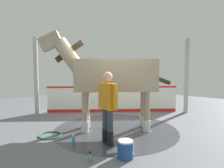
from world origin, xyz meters
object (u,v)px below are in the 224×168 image
bottle_shampoo (74,140)px  bottle_spray (90,157)px  handler (108,103)px  wash_bucket (125,149)px  hose_coil (50,135)px  horse (111,76)px

bottle_shampoo → bottle_spray: bottle_shampoo is taller
handler → bottle_shampoo: bearing=153.4°
wash_bucket → hose_coil: 2.15m
horse → bottle_shampoo: size_ratio=11.09×
horse → handler: size_ratio=1.68×
handler → bottle_shampoo: handler is taller
wash_bucket → bottle_spray: size_ratio=1.71×
bottle_shampoo → bottle_spray: (0.26, 0.84, -0.02)m
wash_bucket → hose_coil: size_ratio=0.60×
hose_coil → handler: bearing=113.0°
horse → hose_coil: size_ratio=4.86×
horse → handler: horse is taller
handler → wash_bucket: bearing=-94.0°
handler → bottle_shampoo: (0.55, -0.51, -0.81)m
horse → wash_bucket: size_ratio=8.08×
bottle_shampoo → handler: bearing=137.4°
hose_coil → wash_bucket: bearing=99.3°
wash_bucket → bottle_spray: wash_bucket is taller
wash_bucket → bottle_shampoo: wash_bucket is taller
horse → bottle_shampoo: bearing=51.8°
handler → bottle_spray: size_ratio=8.23×
wash_bucket → bottle_shampoo: 1.25m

